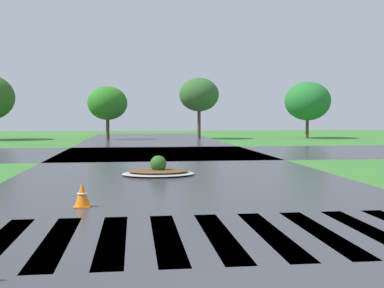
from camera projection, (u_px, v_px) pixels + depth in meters
asphalt_roadway at (182, 183)px, 14.28m from camera, size 10.90×80.00×0.01m
asphalt_cross_road at (160, 153)px, 25.75m from camera, size 90.00×9.81×0.01m
crosswalk_stripes at (219, 235)px, 8.00m from camera, size 7.65×3.36×0.01m
median_island at (158, 171)px, 16.08m from camera, size 2.49×1.78×0.68m
traffic_cone at (82, 195)px, 10.46m from camera, size 0.36×0.36×0.56m
background_treeline at (105, 99)px, 40.13m from camera, size 40.73×4.75×5.53m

